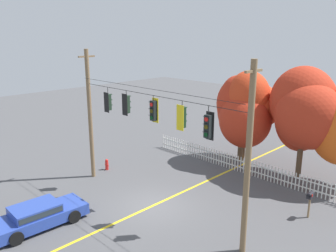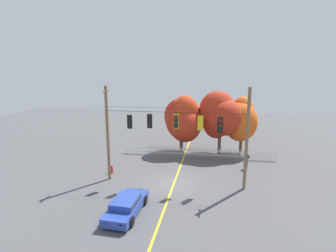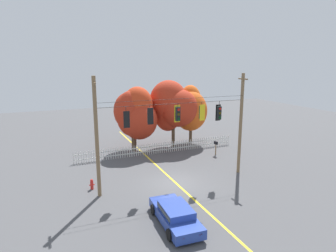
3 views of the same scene
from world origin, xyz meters
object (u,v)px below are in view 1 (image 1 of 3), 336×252
object	(u,v)px
traffic_signal_westbound_side	(108,102)
traffic_signal_eastbound_side	(182,117)
traffic_signal_northbound_primary	(154,111)
autumn_maple_near_fence	(249,106)
autumn_maple_mid	(240,112)
parked_car	(38,215)
traffic_signal_southbound_primary	(126,104)
autumn_oak_far_east	(304,111)
fire_hydrant	(107,164)
roadside_mailbox	(310,197)
traffic_signal_northbound_secondary	(208,126)

from	to	relation	value
traffic_signal_westbound_side	traffic_signal_eastbound_side	xyz separation A→B (m)	(5.77, -0.00, 0.09)
traffic_signal_northbound_primary	traffic_signal_eastbound_side	world-z (taller)	same
autumn_maple_near_fence	autumn_maple_mid	distance (m)	0.75
traffic_signal_northbound_primary	parked_car	world-z (taller)	traffic_signal_northbound_primary
traffic_signal_southbound_primary	autumn_maple_mid	bearing A→B (deg)	81.15
traffic_signal_southbound_primary	traffic_signal_northbound_primary	xyz separation A→B (m)	(2.14, 0.02, -0.01)
autumn_maple_near_fence	autumn_oak_far_east	bearing A→B (deg)	-1.68
autumn_maple_near_fence	autumn_oak_far_east	size ratio (longest dim) A/B	0.93
traffic_signal_northbound_primary	parked_car	xyz separation A→B (m)	(-2.52, -5.29, -4.69)
traffic_signal_westbound_side	traffic_signal_southbound_primary	xyz separation A→B (m)	(1.69, -0.00, 0.11)
autumn_oak_far_east	fire_hydrant	xyz separation A→B (m)	(-9.76, -8.05, -4.02)
traffic_signal_northbound_primary	autumn_oak_far_east	world-z (taller)	autumn_oak_far_east
traffic_signal_westbound_side	parked_car	size ratio (longest dim) A/B	0.32
traffic_signal_southbound_primary	traffic_signal_westbound_side	bearing A→B (deg)	179.99
parked_car	roadside_mailbox	distance (m)	13.38
traffic_signal_eastbound_side	fire_hydrant	distance (m)	9.58
traffic_signal_southbound_primary	traffic_signal_eastbound_side	world-z (taller)	same
traffic_signal_northbound_secondary	autumn_maple_mid	world-z (taller)	autumn_maple_mid
autumn_oak_far_east	traffic_signal_eastbound_side	bearing A→B (deg)	-99.95
autumn_maple_near_fence	fire_hydrant	bearing A→B (deg)	-125.33
traffic_signal_northbound_primary	traffic_signal_westbound_side	bearing A→B (deg)	-179.71
parked_car	traffic_signal_westbound_side	bearing A→B (deg)	103.91
traffic_signal_northbound_primary	parked_car	bearing A→B (deg)	-115.50
traffic_signal_southbound_primary	traffic_signal_northbound_secondary	world-z (taller)	same
traffic_signal_westbound_side	traffic_signal_eastbound_side	bearing A→B (deg)	-0.00
traffic_signal_southbound_primary	autumn_oak_far_east	size ratio (longest dim) A/B	0.19
traffic_signal_westbound_side	autumn_maple_near_fence	world-z (taller)	autumn_maple_near_fence
traffic_signal_westbound_side	traffic_signal_northbound_secondary	size ratio (longest dim) A/B	0.93
traffic_signal_southbound_primary	traffic_signal_northbound_secondary	size ratio (longest dim) A/B	0.87
roadside_mailbox	traffic_signal_northbound_secondary	bearing A→B (deg)	-120.81
roadside_mailbox	fire_hydrant	bearing A→B (deg)	-164.46
traffic_signal_southbound_primary	roadside_mailbox	size ratio (longest dim) A/B	0.97
traffic_signal_northbound_primary	fire_hydrant	world-z (taller)	traffic_signal_northbound_primary
traffic_signal_westbound_side	autumn_maple_mid	size ratio (longest dim) A/B	0.23
traffic_signal_northbound_secondary	autumn_oak_far_east	distance (m)	9.36
autumn_maple_near_fence	parked_car	size ratio (longest dim) A/B	1.44
traffic_signal_northbound_secondary	fire_hydrant	bearing A→B (deg)	172.44
traffic_signal_westbound_side	fire_hydrant	world-z (taller)	traffic_signal_westbound_side
traffic_signal_southbound_primary	parked_car	world-z (taller)	traffic_signal_southbound_primary
traffic_signal_northbound_primary	autumn_maple_mid	bearing A→B (deg)	94.78
traffic_signal_northbound_primary	autumn_oak_far_east	distance (m)	10.03
traffic_signal_southbound_primary	traffic_signal_northbound_primary	distance (m)	2.14
traffic_signal_northbound_primary	autumn_maple_near_fence	world-z (taller)	autumn_maple_near_fence
autumn_oak_far_east	fire_hydrant	distance (m)	13.27
autumn_maple_mid	fire_hydrant	distance (m)	9.95
autumn_oak_far_east	parked_car	xyz separation A→B (m)	(-6.11, -14.62, -3.78)
traffic_signal_northbound_secondary	roadside_mailbox	size ratio (longest dim) A/B	1.11
traffic_signal_southbound_primary	autumn_oak_far_east	xyz separation A→B (m)	(5.72, 9.35, -0.92)
traffic_signal_eastbound_side	roadside_mailbox	world-z (taller)	traffic_signal_eastbound_side
traffic_signal_eastbound_side	autumn_maple_near_fence	size ratio (longest dim) A/B	0.21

